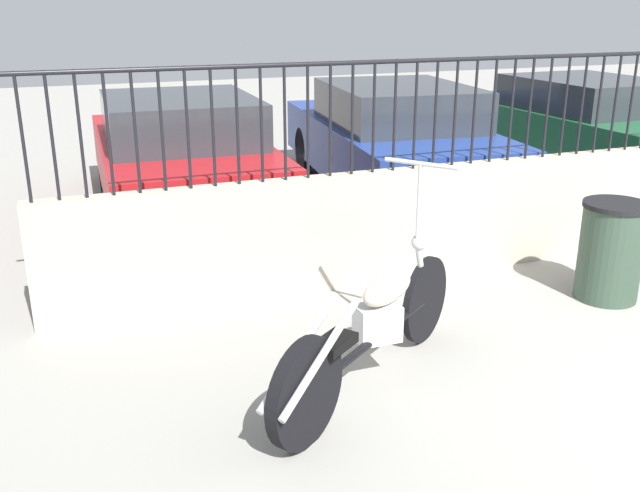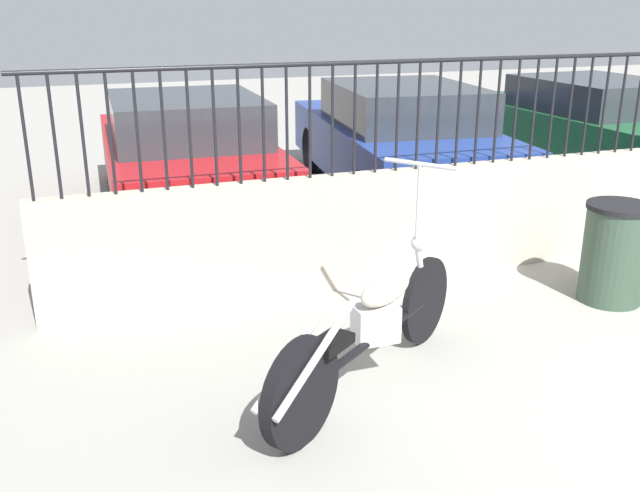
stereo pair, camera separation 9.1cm
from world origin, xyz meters
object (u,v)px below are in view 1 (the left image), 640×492
Objects in this scene: car_blue at (392,139)px; motorcycle_black at (367,331)px; trash_bin at (611,251)px; car_green at (576,126)px; car_red at (181,154)px.

motorcycle_black is at bearing 158.84° from car_blue.
trash_bin is at bearing -21.50° from motorcycle_black.
car_red is at bearing 88.19° from car_green.
car_blue is at bearing 25.92° from motorcycle_black.
motorcycle_black is 0.44× the size of car_green.
motorcycle_black is at bearing 129.37° from car_green.
car_red is at bearing 126.44° from trash_bin.
motorcycle_black reaches higher than car_red.
car_green is at bearing 4.09° from motorcycle_black.
motorcycle_black is 2.22× the size of trash_bin.
car_blue is at bearing 92.50° from trash_bin.
motorcycle_black is 2.57m from trash_bin.
motorcycle_black is 0.44× the size of car_red.
motorcycle_black is 4.98m from car_blue.
car_green is at bearing 54.28° from trash_bin.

